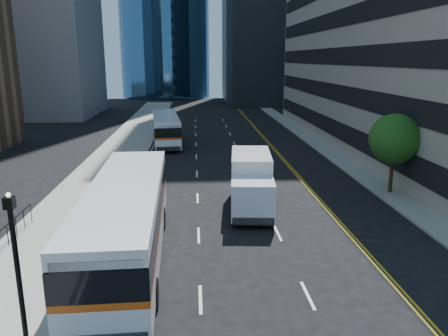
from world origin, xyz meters
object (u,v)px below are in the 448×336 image
bus_front (127,219)px  box_truck (251,182)px  bus_rear (166,128)px  lamp_post (16,260)px  street_tree (395,139)px

bus_front → box_truck: (6.21, 6.23, -0.21)m
bus_front → bus_rear: 27.27m
bus_front → box_truck: bearing=43.4°
lamp_post → bus_rear: lamp_post is taller
bus_rear → box_truck: (6.21, -21.04, 0.08)m
lamp_post → box_truck: 14.61m
lamp_post → bus_front: bearing=66.5°
lamp_post → bus_rear: (2.40, 32.79, -1.13)m
street_tree → bus_rear: size_ratio=0.44×
bus_rear → box_truck: size_ratio=1.69×
box_truck → lamp_post: bearing=-120.8°
bus_rear → box_truck: bearing=-79.3°
lamp_post → bus_rear: bearing=85.8°
street_tree → lamp_post: 22.82m
bus_front → bus_rear: bearing=88.3°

